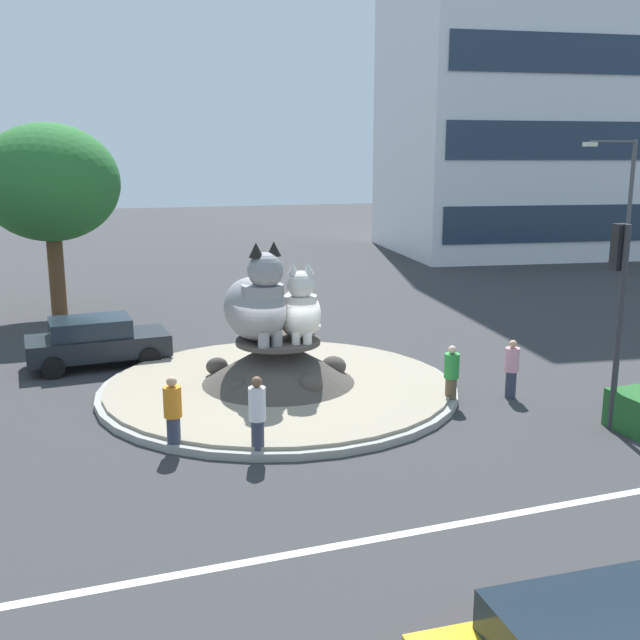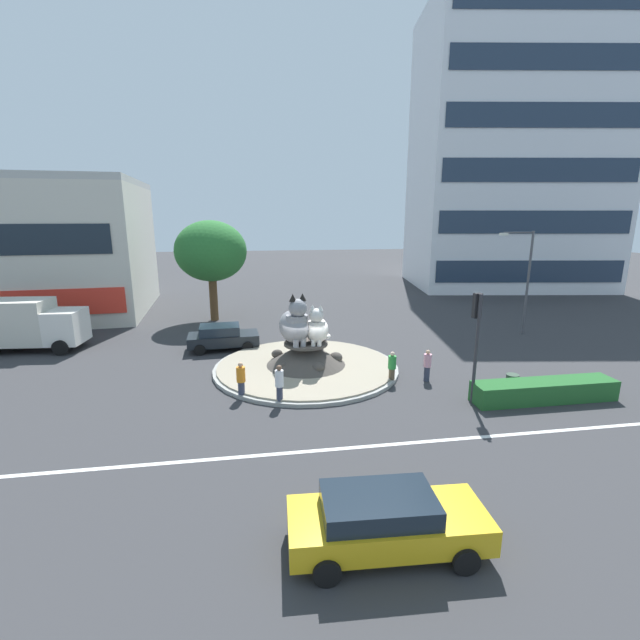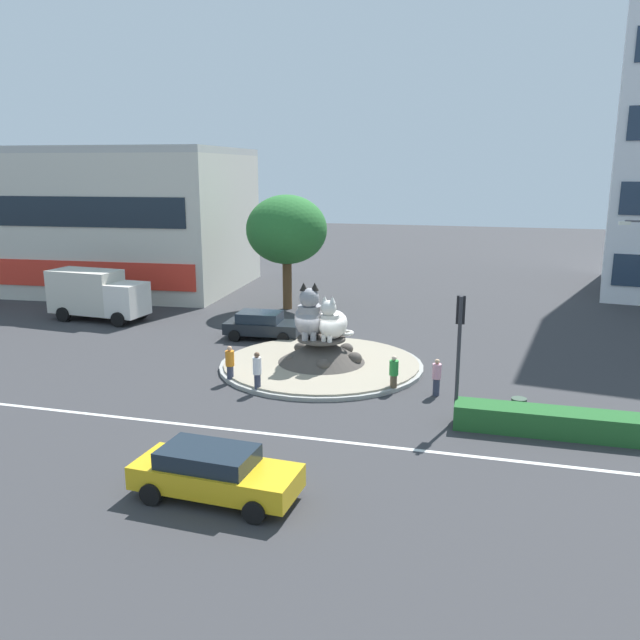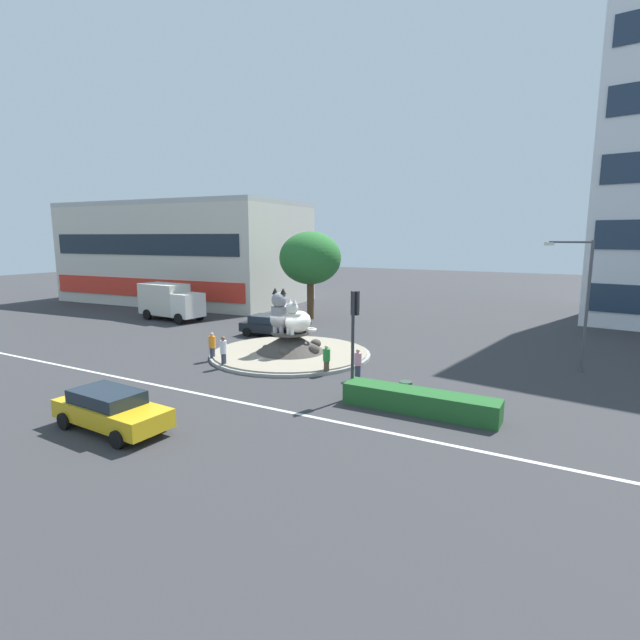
% 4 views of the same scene
% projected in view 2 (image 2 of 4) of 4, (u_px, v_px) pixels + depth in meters
% --- Properties ---
extents(ground_plane, '(160.00, 160.00, 0.00)m').
position_uv_depth(ground_plane, '(306.00, 369.00, 22.90)').
color(ground_plane, '#333335').
extents(lane_centreline, '(112.00, 0.20, 0.01)m').
position_uv_depth(lane_centreline, '(335.00, 449.00, 15.06)').
color(lane_centreline, silver).
rests_on(lane_centreline, ground).
extents(roundabout_island, '(9.63, 9.63, 1.46)m').
position_uv_depth(roundabout_island, '(306.00, 360.00, 22.80)').
color(roundabout_island, gray).
rests_on(roundabout_island, ground).
extents(cat_statue_grey, '(1.95, 2.82, 2.68)m').
position_uv_depth(cat_statue_grey, '(295.00, 325.00, 22.26)').
color(cat_statue_grey, gray).
rests_on(cat_statue_grey, roundabout_island).
extents(cat_statue_white, '(1.66, 2.12, 2.11)m').
position_uv_depth(cat_statue_white, '(317.00, 328.00, 22.32)').
color(cat_statue_white, silver).
rests_on(cat_statue_white, roundabout_island).
extents(traffic_light_mast, '(0.33, 0.46, 4.76)m').
position_uv_depth(traffic_light_mast, '(477.00, 327.00, 18.19)').
color(traffic_light_mast, '#2D2D33').
rests_on(traffic_light_mast, ground).
extents(office_tower, '(21.77, 16.45, 28.98)m').
position_uv_depth(office_tower, '(512.00, 153.00, 47.32)').
color(office_tower, silver).
rests_on(office_tower, ground).
extents(clipped_hedge_strip, '(6.39, 1.20, 0.90)m').
position_uv_depth(clipped_hedge_strip, '(544.00, 391.00, 18.93)').
color(clipped_hedge_strip, '#235B28').
rests_on(clipped_hedge_strip, ground).
extents(broadleaf_tree_behind_island, '(5.30, 5.30, 7.55)m').
position_uv_depth(broadleaf_tree_behind_island, '(211.00, 251.00, 32.42)').
color(broadleaf_tree_behind_island, brown).
rests_on(broadleaf_tree_behind_island, ground).
extents(streetlight_arm, '(2.37, 0.24, 6.91)m').
position_uv_depth(streetlight_arm, '(525.00, 275.00, 28.69)').
color(streetlight_arm, '#4C4C51').
rests_on(streetlight_arm, ground).
extents(pedestrian_pink_shirt, '(0.37, 0.37, 1.57)m').
position_uv_depth(pedestrian_pink_shirt, '(427.00, 365.00, 21.10)').
color(pedestrian_pink_shirt, '#33384C').
rests_on(pedestrian_pink_shirt, ground).
extents(pedestrian_orange_shirt, '(0.39, 0.39, 1.67)m').
position_uv_depth(pedestrian_orange_shirt, '(241.00, 380.00, 19.08)').
color(pedestrian_orange_shirt, '#33384C').
rests_on(pedestrian_orange_shirt, ground).
extents(pedestrian_white_shirt, '(0.36, 0.36, 1.77)m').
position_uv_depth(pedestrian_white_shirt, '(279.00, 384.00, 18.42)').
color(pedestrian_white_shirt, '#33384C').
rests_on(pedestrian_white_shirt, ground).
extents(pedestrian_green_shirt, '(0.39, 0.39, 1.58)m').
position_uv_depth(pedestrian_green_shirt, '(392.00, 367.00, 20.83)').
color(pedestrian_green_shirt, brown).
rests_on(pedestrian_green_shirt, ground).
extents(sedan_on_far_lane, '(4.86, 2.26, 1.49)m').
position_uv_depth(sedan_on_far_lane, '(385.00, 520.00, 10.39)').
color(sedan_on_far_lane, gold).
rests_on(sedan_on_far_lane, ground).
extents(hatchback_near_shophouse, '(4.25, 2.30, 1.49)m').
position_uv_depth(hatchback_near_shophouse, '(222.00, 337.00, 26.13)').
color(hatchback_near_shophouse, black).
rests_on(hatchback_near_shophouse, ground).
extents(delivery_box_truck, '(6.30, 2.94, 3.09)m').
position_uv_depth(delivery_box_truck, '(26.00, 324.00, 25.72)').
color(delivery_box_truck, silver).
rests_on(delivery_box_truck, ground).
extents(litter_bin, '(0.56, 0.56, 0.90)m').
position_uv_depth(litter_bin, '(512.00, 384.00, 19.70)').
color(litter_bin, '#2D4233').
rests_on(litter_bin, ground).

